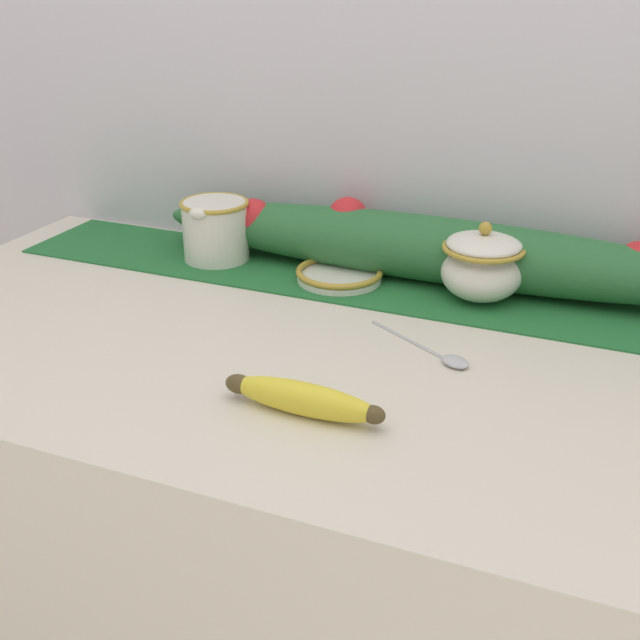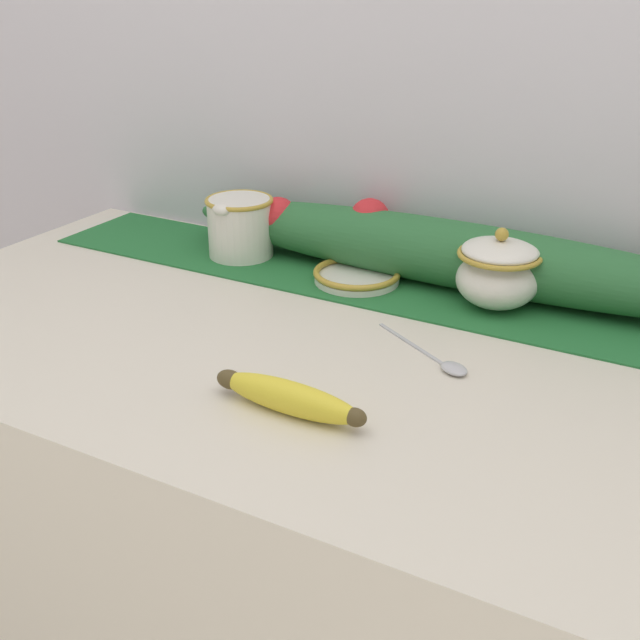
{
  "view_description": "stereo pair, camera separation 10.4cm",
  "coord_description": "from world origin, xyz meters",
  "px_view_note": "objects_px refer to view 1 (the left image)",
  "views": [
    {
      "loc": [
        0.29,
        -0.9,
        1.42
      ],
      "look_at": [
        -0.07,
        -0.02,
        0.98
      ],
      "focal_mm": 45.0,
      "sensor_mm": 36.0,
      "label": 1
    },
    {
      "loc": [
        0.39,
        -0.85,
        1.42
      ],
      "look_at": [
        -0.07,
        -0.02,
        0.98
      ],
      "focal_mm": 45.0,
      "sensor_mm": 36.0,
      "label": 2
    }
  ],
  "objects_px": {
    "small_dish": "(339,274)",
    "spoon": "(448,358)",
    "sugar_bowl": "(482,265)",
    "banana": "(303,399)",
    "cream_pitcher": "(216,228)"
  },
  "relations": [
    {
      "from": "sugar_bowl",
      "to": "small_dish",
      "type": "bearing_deg",
      "value": -176.72
    },
    {
      "from": "banana",
      "to": "spoon",
      "type": "bearing_deg",
      "value": 57.2
    },
    {
      "from": "sugar_bowl",
      "to": "spoon",
      "type": "height_order",
      "value": "sugar_bowl"
    },
    {
      "from": "small_dish",
      "to": "spoon",
      "type": "relative_size",
      "value": 0.84
    },
    {
      "from": "small_dish",
      "to": "spoon",
      "type": "distance_m",
      "value": 0.31
    },
    {
      "from": "banana",
      "to": "cream_pitcher",
      "type": "bearing_deg",
      "value": 129.92
    },
    {
      "from": "cream_pitcher",
      "to": "small_dish",
      "type": "height_order",
      "value": "cream_pitcher"
    },
    {
      "from": "sugar_bowl",
      "to": "banana",
      "type": "relative_size",
      "value": 0.62
    },
    {
      "from": "small_dish",
      "to": "spoon",
      "type": "xyz_separation_m",
      "value": [
        0.23,
        -0.2,
        -0.01
      ]
    },
    {
      "from": "small_dish",
      "to": "spoon",
      "type": "height_order",
      "value": "small_dish"
    },
    {
      "from": "banana",
      "to": "spoon",
      "type": "relative_size",
      "value": 1.21
    },
    {
      "from": "sugar_bowl",
      "to": "banana",
      "type": "distance_m",
      "value": 0.42
    },
    {
      "from": "sugar_bowl",
      "to": "cream_pitcher",
      "type": "bearing_deg",
      "value": 179.88
    },
    {
      "from": "cream_pitcher",
      "to": "banana",
      "type": "relative_size",
      "value": 0.68
    },
    {
      "from": "banana",
      "to": "spoon",
      "type": "distance_m",
      "value": 0.23
    }
  ]
}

